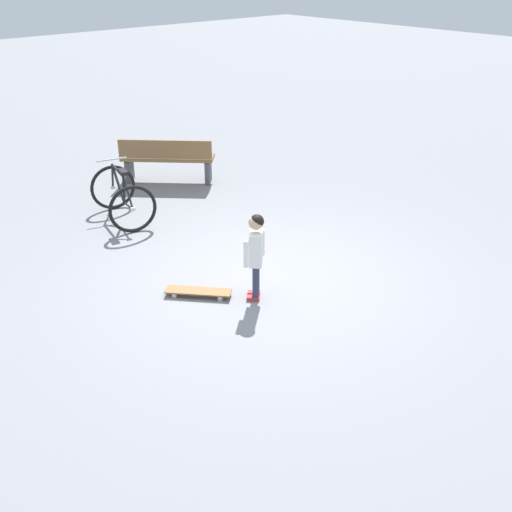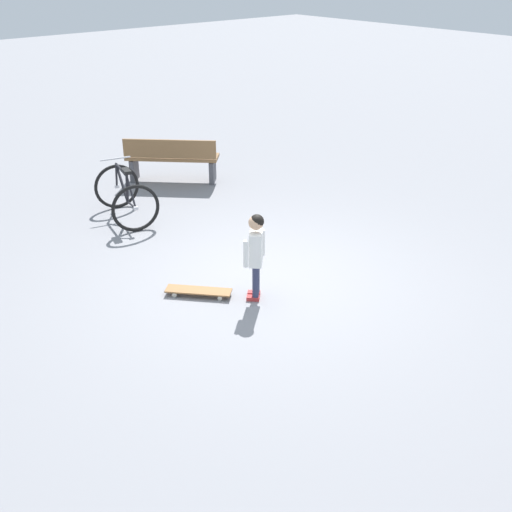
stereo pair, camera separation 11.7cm
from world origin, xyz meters
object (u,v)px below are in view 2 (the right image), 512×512
child_person (256,248)px  street_bench (172,159)px  bicycle_far (126,195)px  skateboard (198,291)px

child_person → street_bench: (1.56, 4.02, -0.23)m
bicycle_far → skateboard: bearing=-102.3°
skateboard → bicycle_far: bearing=77.7°
street_bench → skateboard: bearing=-119.9°
child_person → bicycle_far: size_ratio=0.87×
skateboard → bicycle_far: size_ratio=0.59×
child_person → bicycle_far: (0.09, 3.08, -0.28)m
street_bench → bicycle_far: bearing=-147.3°
skateboard → bicycle_far: bicycle_far is taller
skateboard → bicycle_far: (0.57, 2.59, 0.32)m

